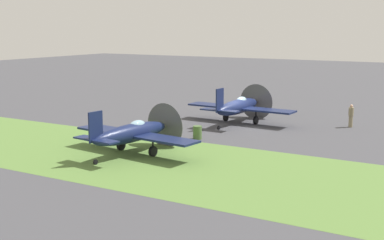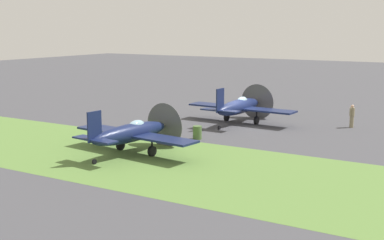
{
  "view_description": "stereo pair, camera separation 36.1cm",
  "coord_description": "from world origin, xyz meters",
  "views": [
    {
      "loc": [
        17.1,
        -36.17,
        7.51
      ],
      "look_at": [
        -0.95,
        -5.51,
        1.18
      ],
      "focal_mm": 49.44,
      "sensor_mm": 36.0,
      "label": 1
    },
    {
      "loc": [
        17.41,
        -35.99,
        7.51
      ],
      "look_at": [
        -0.95,
        -5.51,
        1.18
      ],
      "focal_mm": 49.44,
      "sensor_mm": 36.0,
      "label": 2
    }
  ],
  "objects": [
    {
      "name": "airplane_lead",
      "position": [
        -0.43,
        0.84,
        1.33
      ],
      "size": [
        8.91,
        7.06,
        3.18
      ],
      "rotation": [
        0.0,
        0.0,
        -0.04
      ],
      "color": "#141E47",
      "rests_on": "ground"
    },
    {
      "name": "ground_crew_chief",
      "position": [
        7.56,
        3.63,
        0.91
      ],
      "size": [
        0.38,
        0.62,
        1.73
      ],
      "rotation": [
        0.0,
        0.0,
        1.36
      ],
      "color": "#847A5B",
      "rests_on": "ground"
    },
    {
      "name": "grass_verge",
      "position": [
        0.0,
        -12.2,
        0.0
      ],
      "size": [
        120.0,
        11.0,
        0.01
      ],
      "primitive_type": "cube",
      "color": "#567A38",
      "rests_on": "ground"
    },
    {
      "name": "ground_plane",
      "position": [
        0.0,
        0.0,
        0.0
      ],
      "size": [
        160.0,
        160.0,
        0.0
      ],
      "primitive_type": "plane",
      "color": "#424247"
    },
    {
      "name": "airplane_wingman",
      "position": [
        -1.44,
        -11.58,
        1.29
      ],
      "size": [
        8.71,
        6.91,
        3.09
      ],
      "rotation": [
        0.0,
        0.0,
        -0.11
      ],
      "color": "#141E47",
      "rests_on": "ground"
    },
    {
      "name": "fuel_drum",
      "position": [
        -0.27,
        -5.94,
        0.45
      ],
      "size": [
        0.6,
        0.6,
        0.9
      ],
      "primitive_type": "cylinder",
      "color": "#476633",
      "rests_on": "ground"
    }
  ]
}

